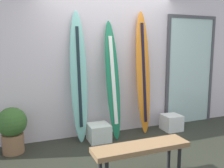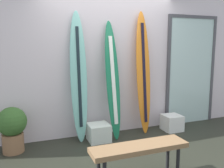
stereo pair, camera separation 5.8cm
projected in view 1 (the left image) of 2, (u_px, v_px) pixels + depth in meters
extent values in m
cube|color=#282A20|center=(140.00, 160.00, 3.53)|extent=(8.00, 8.00, 0.04)
cube|color=silver|center=(108.00, 58.00, 4.51)|extent=(7.20, 0.20, 2.80)
ellipsoid|color=#7CC7B9|center=(79.00, 77.00, 4.07)|extent=(0.29, 0.30, 2.21)
cube|color=black|center=(79.00, 77.00, 4.04)|extent=(0.06, 0.20, 1.67)
cone|color=black|center=(81.00, 130.00, 4.15)|extent=(0.07, 0.08, 0.11)
ellipsoid|color=#1B724B|center=(113.00, 80.00, 4.24)|extent=(0.26, 0.44, 2.07)
cube|color=white|center=(113.00, 80.00, 4.21)|extent=(0.08, 0.28, 1.51)
cone|color=black|center=(115.00, 129.00, 4.27)|extent=(0.07, 0.09, 0.11)
ellipsoid|color=orange|center=(143.00, 73.00, 4.50)|extent=(0.30, 0.32, 2.26)
cube|color=black|center=(144.00, 73.00, 4.46)|extent=(0.07, 0.21, 1.82)
cube|color=silver|center=(99.00, 133.00, 4.18)|extent=(0.36, 0.36, 0.29)
cube|color=white|center=(171.00, 122.00, 4.73)|extent=(0.35, 0.35, 0.30)
cube|color=silver|center=(190.00, 72.00, 5.11)|extent=(1.06, 0.02, 2.18)
cube|color=#47474C|center=(167.00, 73.00, 4.90)|extent=(0.06, 0.06, 2.18)
cube|color=#47474C|center=(210.00, 71.00, 5.31)|extent=(0.06, 0.06, 2.18)
cube|color=#47474C|center=(192.00, 17.00, 4.94)|extent=(1.18, 0.06, 0.06)
cylinder|color=#8A6243|center=(13.00, 143.00, 3.71)|extent=(0.32, 0.32, 0.30)
sphere|color=#37612A|center=(12.00, 122.00, 3.66)|extent=(0.44, 0.44, 0.44)
cube|color=olive|center=(141.00, 147.00, 2.88)|extent=(1.19, 0.31, 0.06)
cylinder|color=black|center=(179.00, 162.00, 2.99)|extent=(0.04, 0.04, 0.40)
cylinder|color=black|center=(100.00, 168.00, 2.84)|extent=(0.04, 0.04, 0.40)
cylinder|color=black|center=(169.00, 155.00, 3.19)|extent=(0.04, 0.04, 0.40)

